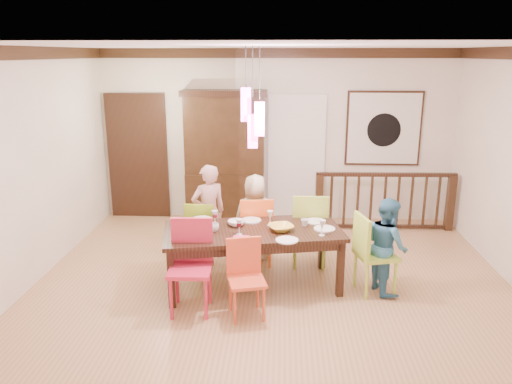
{
  "coord_description": "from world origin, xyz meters",
  "views": [
    {
      "loc": [
        0.1,
        -5.96,
        2.82
      ],
      "look_at": [
        -0.22,
        0.1,
        1.12
      ],
      "focal_mm": 35.0,
      "sensor_mm": 36.0,
      "label": 1
    }
  ],
  "objects_px": {
    "balustrade": "(385,200)",
    "dining_table": "(253,236)",
    "person_far_mid": "(255,217)",
    "person_end_right": "(387,245)",
    "chair_end_right": "(376,248)",
    "china_hutch": "(225,157)",
    "chair_far_left": "(202,227)",
    "person_far_left": "(209,213)"
  },
  "relations": [
    {
      "from": "balustrade",
      "to": "dining_table",
      "type": "bearing_deg",
      "value": -134.16
    },
    {
      "from": "person_far_mid",
      "to": "person_end_right",
      "type": "distance_m",
      "value": 1.88
    },
    {
      "from": "chair_end_right",
      "to": "china_hutch",
      "type": "height_order",
      "value": "china_hutch"
    },
    {
      "from": "dining_table",
      "to": "chair_far_left",
      "type": "relative_size",
      "value": 2.59
    },
    {
      "from": "person_far_mid",
      "to": "dining_table",
      "type": "bearing_deg",
      "value": 86.19
    },
    {
      "from": "person_far_left",
      "to": "person_far_mid",
      "type": "distance_m",
      "value": 0.65
    },
    {
      "from": "balustrade",
      "to": "person_far_left",
      "type": "relative_size",
      "value": 1.66
    },
    {
      "from": "chair_end_right",
      "to": "person_far_left",
      "type": "relative_size",
      "value": 0.72
    },
    {
      "from": "balustrade",
      "to": "person_far_left",
      "type": "xyz_separation_m",
      "value": [
        -2.69,
        -1.37,
        0.18
      ]
    },
    {
      "from": "person_far_mid",
      "to": "person_end_right",
      "type": "relative_size",
      "value": 1.03
    },
    {
      "from": "chair_end_right",
      "to": "china_hutch",
      "type": "xyz_separation_m",
      "value": [
        -2.11,
        2.62,
        0.56
      ]
    },
    {
      "from": "chair_far_left",
      "to": "person_end_right",
      "type": "height_order",
      "value": "person_end_right"
    },
    {
      "from": "china_hutch",
      "to": "balustrade",
      "type": "relative_size",
      "value": 0.99
    },
    {
      "from": "dining_table",
      "to": "chair_end_right",
      "type": "xyz_separation_m",
      "value": [
        1.49,
        -0.07,
        -0.11
      ]
    },
    {
      "from": "chair_far_left",
      "to": "china_hutch",
      "type": "bearing_deg",
      "value": -90.25
    },
    {
      "from": "chair_far_left",
      "to": "person_far_mid",
      "type": "relative_size",
      "value": 0.73
    },
    {
      "from": "chair_far_left",
      "to": "chair_end_right",
      "type": "xyz_separation_m",
      "value": [
        2.23,
        -0.81,
        0.06
      ]
    },
    {
      "from": "balustrade",
      "to": "chair_end_right",
      "type": "bearing_deg",
      "value": -104.93
    },
    {
      "from": "chair_end_right",
      "to": "person_far_left",
      "type": "bearing_deg",
      "value": 53.2
    },
    {
      "from": "chair_far_left",
      "to": "person_far_mid",
      "type": "bearing_deg",
      "value": -163.9
    },
    {
      "from": "person_far_left",
      "to": "person_far_mid",
      "type": "bearing_deg",
      "value": 155.09
    },
    {
      "from": "chair_end_right",
      "to": "person_far_left",
      "type": "height_order",
      "value": "person_far_left"
    },
    {
      "from": "chair_end_right",
      "to": "person_end_right",
      "type": "relative_size",
      "value": 0.84
    },
    {
      "from": "dining_table",
      "to": "china_hutch",
      "type": "bearing_deg",
      "value": 92.75
    },
    {
      "from": "person_far_left",
      "to": "dining_table",
      "type": "bearing_deg",
      "value": 98.18
    },
    {
      "from": "dining_table",
      "to": "balustrade",
      "type": "bearing_deg",
      "value": 36.4
    },
    {
      "from": "dining_table",
      "to": "person_end_right",
      "type": "xyz_separation_m",
      "value": [
        1.62,
        -0.03,
        -0.08
      ]
    },
    {
      "from": "china_hutch",
      "to": "person_far_left",
      "type": "relative_size",
      "value": 1.64
    },
    {
      "from": "chair_far_left",
      "to": "balustrade",
      "type": "xyz_separation_m",
      "value": [
        2.77,
        1.47,
        -0.01
      ]
    },
    {
      "from": "chair_far_left",
      "to": "person_far_mid",
      "type": "xyz_separation_m",
      "value": [
        0.72,
        0.16,
        0.1
      ]
    },
    {
      "from": "person_far_left",
      "to": "person_far_mid",
      "type": "xyz_separation_m",
      "value": [
        0.64,
        0.06,
        -0.07
      ]
    },
    {
      "from": "chair_end_right",
      "to": "person_end_right",
      "type": "distance_m",
      "value": 0.14
    },
    {
      "from": "dining_table",
      "to": "person_end_right",
      "type": "height_order",
      "value": "person_end_right"
    },
    {
      "from": "balustrade",
      "to": "person_far_left",
      "type": "height_order",
      "value": "person_far_left"
    },
    {
      "from": "person_far_left",
      "to": "person_end_right",
      "type": "height_order",
      "value": "person_far_left"
    },
    {
      "from": "chair_far_left",
      "to": "person_end_right",
      "type": "xyz_separation_m",
      "value": [
        2.36,
        -0.76,
        0.08
      ]
    },
    {
      "from": "chair_far_left",
      "to": "person_far_left",
      "type": "bearing_deg",
      "value": -124.21
    },
    {
      "from": "person_far_left",
      "to": "person_end_right",
      "type": "relative_size",
      "value": 1.16
    },
    {
      "from": "chair_end_right",
      "to": "person_far_mid",
      "type": "distance_m",
      "value": 1.79
    },
    {
      "from": "chair_end_right",
      "to": "balustrade",
      "type": "distance_m",
      "value": 2.34
    },
    {
      "from": "chair_far_left",
      "to": "china_hutch",
      "type": "distance_m",
      "value": 1.92
    },
    {
      "from": "chair_far_left",
      "to": "person_end_right",
      "type": "distance_m",
      "value": 2.48
    }
  ]
}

